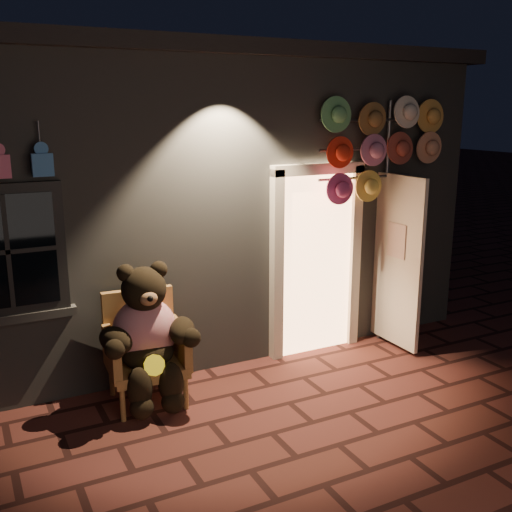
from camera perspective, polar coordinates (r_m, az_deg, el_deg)
ground at (r=5.49m, az=1.56°, el=-16.54°), size 60.00×60.00×0.00m
shop_building at (r=8.52m, az=-11.36°, el=6.59°), size 7.30×5.95×3.51m
wicker_armchair at (r=5.95m, az=-10.60°, el=-8.58°), size 0.77×0.70×1.06m
teddy_bear at (r=5.76m, az=-10.34°, el=-7.42°), size 0.99×0.79×1.36m
hat_rack at (r=6.96m, az=11.75°, el=10.27°), size 1.65×0.22×2.89m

